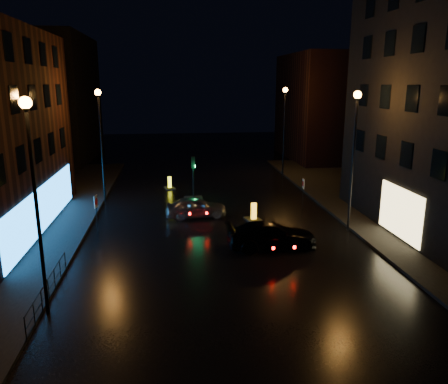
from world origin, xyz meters
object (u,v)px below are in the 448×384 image
Objects in this scene: bollard_near at (254,217)px; bollard_far at (170,186)px; dark_sedan at (272,235)px; road_sign_left at (96,205)px; silver_hatchback at (196,207)px; traffic_signal at (194,195)px; road_sign_right at (303,186)px.

bollard_near reaches higher than bollard_far.
bollard_near is (-0.07, 4.86, -0.46)m from dark_sedan.
bollard_far is at bearing 19.25° from dark_sedan.
road_sign_left reaches higher than dark_sedan.
silver_hatchback is 3.94m from bollard_near.
traffic_signal is 6.45m from bollard_near.
bollard_far is at bearing 105.73° from bollard_near.
dark_sedan is at bearing 67.28° from road_sign_right.
traffic_signal is 4.66m from bollard_far.
traffic_signal is at bearing 18.36° from dark_sedan.
traffic_signal reaches higher than bollard_near.
traffic_signal is 10.84m from dark_sedan.
traffic_signal reaches higher than road_sign_left.
traffic_signal is 2.58× the size of bollard_far.
dark_sedan is 4.88m from bollard_near.
bollard_near is 9.98m from road_sign_left.
traffic_signal is at bearing 110.52° from bollard_near.
dark_sedan is (3.77, -6.14, 0.03)m from silver_hatchback.
bollard_far is 0.62× the size of road_sign_right.
dark_sedan is at bearing -80.64° from bollard_far.
road_sign_left is (-9.91, 3.96, 0.96)m from dark_sedan.
bollard_near is 11.05m from bollard_far.
road_sign_right is (13.89, 3.39, -0.06)m from road_sign_left.
dark_sedan is 2.29× the size of road_sign_right.
dark_sedan is 15.49m from bollard_far.
road_sign_right is at bearing -20.18° from traffic_signal.
road_sign_left is at bearing 106.08° from silver_hatchback.
road_sign_right is at bearing 17.62° from bollard_near.
silver_hatchback is 0.82× the size of dark_sedan.
dark_sedan is 3.19× the size of bollard_near.
silver_hatchback is 7.90m from road_sign_right.
silver_hatchback is at bearing 30.07° from road_sign_left.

